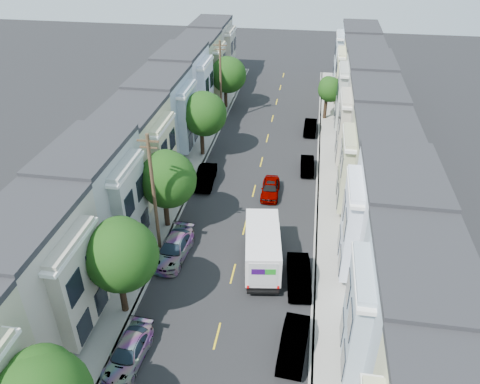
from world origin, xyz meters
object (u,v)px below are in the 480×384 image
object	(u,v)px
parked_right_d	(310,127)
tree_c	(167,180)
utility_pole_near	(154,195)
lead_sedan	(270,188)
parked_right_a	(294,344)
parked_right_b	(299,276)
parked_left_b	(128,353)
parked_left_d	(206,177)
tree_b	(120,256)
tree_e	(228,75)
fedex_truck	(262,247)
tree_d	(204,114)
utility_pole_far	(221,82)
parked_right_c	(307,166)
parked_left_c	(174,249)
tree_far_r	(330,90)

from	to	relation	value
parked_right_d	tree_c	bearing A→B (deg)	-116.40
utility_pole_near	lead_sedan	bearing A→B (deg)	50.37
parked_right_a	parked_right_b	xyz separation A→B (m)	(0.00, 6.17, 0.03)
parked_left_b	parked_right_a	distance (m)	10.05
parked_right_d	parked_left_d	bearing A→B (deg)	-124.00
tree_b	tree_e	size ratio (longest dim) A/B	1.05
utility_pole_near	fedex_truck	bearing A→B (deg)	-4.92
lead_sedan	parked_right_a	distance (m)	18.33
parked_left_d	tree_d	bearing A→B (deg)	100.18
utility_pole_far	parked_right_d	distance (m)	12.15
parked_right_b	parked_right_c	bearing A→B (deg)	84.21
tree_d	utility_pole_far	world-z (taller)	utility_pole_far
parked_left_b	parked_left_c	xyz separation A→B (m)	(0.00, 9.98, 0.09)
tree_b	tree_far_r	bearing A→B (deg)	69.77
parked_right_b	utility_pole_far	bearing A→B (deg)	105.79
parked_left_c	parked_left_d	xyz separation A→B (m)	(0.00, 11.36, -0.00)
tree_b	utility_pole_near	xyz separation A→B (m)	(0.00, 6.84, 0.25)
tree_e	parked_right_a	xyz separation A→B (m)	(11.20, -39.17, -3.83)
parked_right_b	utility_pole_near	bearing A→B (deg)	162.55
tree_d	parked_right_c	world-z (taller)	tree_d
tree_far_r	parked_right_a	world-z (taller)	tree_far_r
tree_c	lead_sedan	bearing A→B (deg)	38.99
utility_pole_far	tree_b	bearing A→B (deg)	-90.00
lead_sedan	parked_left_b	world-z (taller)	lead_sedan
fedex_truck	tree_e	bearing A→B (deg)	97.02
tree_c	tree_far_r	bearing A→B (deg)	62.93
parked_left_c	parked_right_b	xyz separation A→B (m)	(9.80, -1.59, -0.00)
tree_c	tree_d	bearing A→B (deg)	90.00
tree_c	parked_left_b	bearing A→B (deg)	-84.22
tree_d	parked_right_a	size ratio (longest dim) A/B	1.62
fedex_truck	parked_right_a	size ratio (longest dim) A/B	1.49
parked_left_c	lead_sedan	bearing A→B (deg)	61.57
tree_c	parked_left_c	distance (m)	5.66
tree_c	lead_sedan	size ratio (longest dim) A/B	1.60
parked_right_d	lead_sedan	bearing A→B (deg)	-101.12
parked_right_b	parked_right_c	distance (m)	17.08
tree_e	parked_right_d	world-z (taller)	tree_e
tree_d	utility_pole_far	distance (m)	9.36
tree_e	tree_far_r	world-z (taller)	tree_e
tree_d	parked_right_b	world-z (taller)	tree_d
tree_e	lead_sedan	bearing A→B (deg)	-69.47
parked_left_c	parked_right_c	world-z (taller)	parked_left_c
parked_right_a	parked_left_b	bearing A→B (deg)	-162.83
tree_b	tree_far_r	world-z (taller)	tree_b
lead_sedan	parked_right_b	distance (m)	12.31
parked_right_b	parked_right_c	world-z (taller)	parked_right_b
tree_e	utility_pole_far	xyz separation A→B (m)	(0.00, -4.69, 0.58)
tree_e	fedex_truck	world-z (taller)	tree_e
parked_left_d	parked_right_c	xyz separation A→B (m)	(9.80, 4.14, -0.13)
utility_pole_far	parked_right_b	bearing A→B (deg)	-68.42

